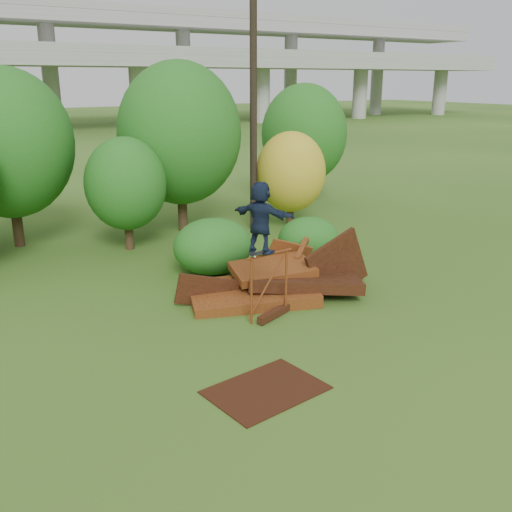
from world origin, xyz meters
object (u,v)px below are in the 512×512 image
scrap_pile (278,283)px  skater (261,217)px  utility_pole (253,91)px  flat_plate (266,390)px

scrap_pile → skater: skater is taller
scrap_pile → utility_pole: size_ratio=0.54×
flat_plate → utility_pole: utility_pole is taller
scrap_pile → flat_plate: scrap_pile is taller
scrap_pile → flat_plate: bearing=-126.4°
scrap_pile → skater: (-1.40, -1.29, 2.34)m
scrap_pile → utility_pole: 9.15m
scrap_pile → flat_plate: (-3.11, -4.22, -0.36)m
scrap_pile → utility_pole: bearing=63.8°
flat_plate → scrap_pile: bearing=53.6°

